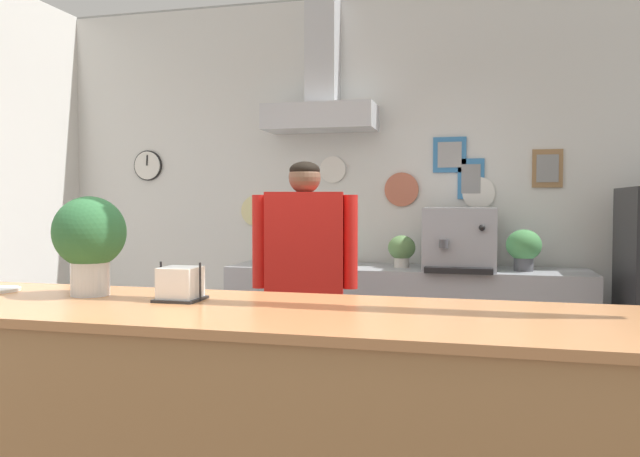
# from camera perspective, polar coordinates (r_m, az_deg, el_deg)

# --- Properties ---
(back_wall_assembly) EXTENTS (5.41, 2.91, 3.06)m
(back_wall_assembly) POSITION_cam_1_polar(r_m,az_deg,el_deg) (4.98, 3.83, 5.00)
(back_wall_assembly) COLOR gray
(back_wall_assembly) RESTS_ON ground_plane
(service_counter) EXTENTS (3.88, 0.75, 1.04)m
(service_counter) POSITION_cam_1_polar(r_m,az_deg,el_deg) (2.34, -9.87, -19.70)
(service_counter) COLOR #B77F4C
(service_counter) RESTS_ON ground_plane
(back_prep_counter) EXTENTS (2.64, 0.58, 0.91)m
(back_prep_counter) POSITION_cam_1_polar(r_m,az_deg,el_deg) (4.78, 7.63, -9.07)
(back_prep_counter) COLOR #A3A5AD
(back_prep_counter) RESTS_ON ground_plane
(shop_worker) EXTENTS (0.57, 0.30, 1.62)m
(shop_worker) POSITION_cam_1_polar(r_m,az_deg,el_deg) (3.46, -1.39, -6.48)
(shop_worker) COLOR #232328
(shop_worker) RESTS_ON ground_plane
(espresso_machine) EXTENTS (0.51, 0.55, 0.45)m
(espresso_machine) POSITION_cam_1_polar(r_m,az_deg,el_deg) (4.64, 12.58, -0.94)
(espresso_machine) COLOR #A3A5AD
(espresso_machine) RESTS_ON back_prep_counter
(potted_oregano) EXTENTS (0.17, 0.17, 0.24)m
(potted_oregano) POSITION_cam_1_polar(r_m,az_deg,el_deg) (4.75, 1.94, -1.80)
(potted_oregano) COLOR beige
(potted_oregano) RESTS_ON back_prep_counter
(potted_basil) EXTENTS (0.24, 0.24, 0.29)m
(potted_basil) POSITION_cam_1_polar(r_m,az_deg,el_deg) (4.66, 18.01, -1.63)
(potted_basil) COLOR #4C4C51
(potted_basil) RESTS_ON back_prep_counter
(potted_sage) EXTENTS (0.20, 0.20, 0.24)m
(potted_sage) POSITION_cam_1_polar(r_m,az_deg,el_deg) (4.72, 7.43, -1.88)
(potted_sage) COLOR beige
(potted_sage) RESTS_ON back_prep_counter
(potted_rosemary) EXTENTS (0.23, 0.23, 0.27)m
(potted_rosemary) POSITION_cam_1_polar(r_m,az_deg,el_deg) (4.86, -2.04, -1.50)
(potted_rosemary) COLOR beige
(potted_rosemary) RESTS_ON back_prep_counter
(napkin_holder) EXTENTS (0.16, 0.15, 0.14)m
(napkin_holder) POSITION_cam_1_polar(r_m,az_deg,el_deg) (2.33, -12.55, -5.02)
(napkin_holder) COLOR #262628
(napkin_holder) RESTS_ON service_counter
(basil_vase) EXTENTS (0.27, 0.27, 0.38)m
(basil_vase) POSITION_cam_1_polar(r_m,az_deg,el_deg) (2.54, -20.18, -0.95)
(basil_vase) COLOR silver
(basil_vase) RESTS_ON service_counter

